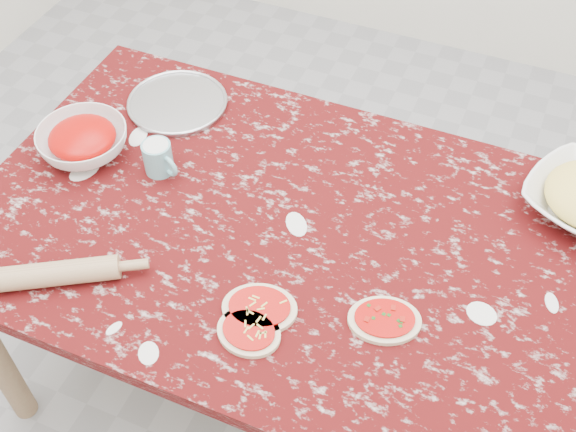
# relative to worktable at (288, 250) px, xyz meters

# --- Properties ---
(ground) EXTENTS (4.00, 4.00, 0.00)m
(ground) POSITION_rel_worktable_xyz_m (0.00, 0.00, -0.67)
(ground) COLOR gray
(worktable) EXTENTS (1.60, 1.00, 0.75)m
(worktable) POSITION_rel_worktable_xyz_m (0.00, 0.00, 0.00)
(worktable) COLOR #3F0809
(worktable) RESTS_ON ground
(pizza_tray) EXTENTS (0.31, 0.31, 0.01)m
(pizza_tray) POSITION_rel_worktable_xyz_m (-0.48, 0.31, 0.09)
(pizza_tray) COLOR #B2B2B7
(pizza_tray) RESTS_ON worktable
(sauce_bowl) EXTENTS (0.28, 0.28, 0.08)m
(sauce_bowl) POSITION_rel_worktable_xyz_m (-0.61, 0.04, 0.12)
(sauce_bowl) COLOR white
(sauce_bowl) RESTS_ON worktable
(flour_mug) EXTENTS (0.11, 0.08, 0.09)m
(flour_mug) POSITION_rel_worktable_xyz_m (-0.39, 0.06, 0.13)
(flour_mug) COLOR #6FB0B9
(flour_mug) RESTS_ON worktable
(pizza_left) EXTENTS (0.20, 0.17, 0.02)m
(pizza_left) POSITION_rel_worktable_xyz_m (0.03, -0.24, 0.09)
(pizza_left) COLOR beige
(pizza_left) RESTS_ON worktable
(pizza_mid) EXTENTS (0.15, 0.13, 0.02)m
(pizza_mid) POSITION_rel_worktable_xyz_m (0.04, -0.31, 0.09)
(pizza_mid) COLOR beige
(pizza_mid) RESTS_ON worktable
(pizza_right) EXTENTS (0.20, 0.17, 0.02)m
(pizza_right) POSITION_rel_worktable_xyz_m (0.30, -0.17, 0.09)
(pizza_right) COLOR beige
(pizza_right) RESTS_ON worktable
(rolling_pin) EXTENTS (0.28, 0.20, 0.06)m
(rolling_pin) POSITION_rel_worktable_xyz_m (-0.43, -0.35, 0.11)
(rolling_pin) COLOR tan
(rolling_pin) RESTS_ON worktable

